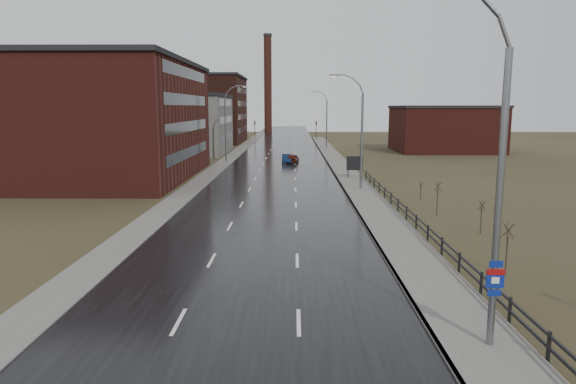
{
  "coord_description": "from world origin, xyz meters",
  "views": [
    {
      "loc": [
        2.09,
        -14.51,
        8.16
      ],
      "look_at": [
        1.76,
        16.72,
        3.0
      ],
      "focal_mm": 32.0,
      "sensor_mm": 36.0,
      "label": 1
    }
  ],
  "objects_px": {
    "streetlight_main": "(491,173)",
    "billboard": "(355,164)",
    "car_near": "(287,159)",
    "car_far": "(293,159)"
  },
  "relations": [
    {
      "from": "car_far",
      "to": "billboard",
      "type": "bearing_deg",
      "value": 119.88
    },
    {
      "from": "car_near",
      "to": "streetlight_main",
      "type": "bearing_deg",
      "value": -84.3
    },
    {
      "from": "billboard",
      "to": "car_far",
      "type": "distance_m",
      "value": 18.65
    },
    {
      "from": "car_near",
      "to": "billboard",
      "type": "bearing_deg",
      "value": -66.19
    },
    {
      "from": "billboard",
      "to": "car_near",
      "type": "xyz_separation_m",
      "value": [
        -8.03,
        17.01,
        -1.11
      ]
    },
    {
      "from": "streetlight_main",
      "to": "car_far",
      "type": "bearing_deg",
      "value": 96.28
    },
    {
      "from": "streetlight_main",
      "to": "billboard",
      "type": "distance_m",
      "value": 42.18
    },
    {
      "from": "streetlight_main",
      "to": "car_near",
      "type": "relative_size",
      "value": 3.09
    },
    {
      "from": "streetlight_main",
      "to": "car_near",
      "type": "height_order",
      "value": "streetlight_main"
    },
    {
      "from": "streetlight_main",
      "to": "billboard",
      "type": "xyz_separation_m",
      "value": [
        0.63,
        41.95,
        -4.3
      ]
    }
  ]
}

